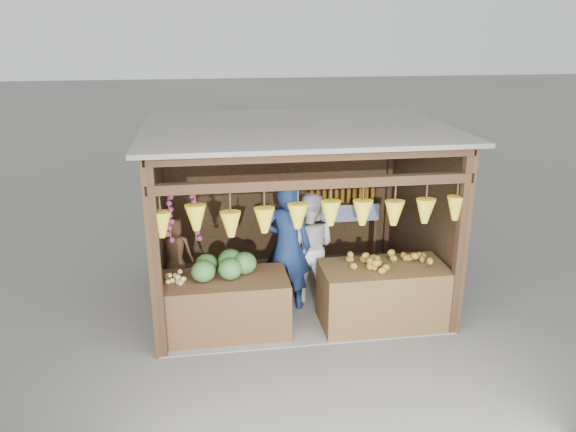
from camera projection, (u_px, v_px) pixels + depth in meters
The scene contains 12 objects.
ground at pixel (295, 295), 8.79m from camera, with size 80.00×80.00×0.00m, color #514F49.
stall_structure at pixel (294, 194), 8.21m from camera, with size 4.30×3.30×2.66m.
back_shelf at pixel (342, 213), 9.86m from camera, with size 1.25×0.32×1.32m.
counter_left at pixel (225, 305), 7.60m from camera, with size 1.70×0.85×0.80m, color #472F17.
counter_right at pixel (382, 295), 7.81m from camera, with size 1.72×0.85×0.87m, color #463217.
stool at pixel (178, 293), 8.53m from camera, with size 0.31×0.31×0.29m, color black.
man_standing at pixel (287, 246), 8.13m from camera, with size 0.70×0.46×1.93m, color #14264E.
woman_standing at pixel (309, 247), 8.41m from camera, with size 0.83×0.64×1.70m, color silver.
vendor_seated at pixel (175, 252), 8.32m from camera, with size 0.51×0.33×1.04m, color brown.
melon_pile at pixel (222, 265), 7.50m from camera, with size 1.00×0.50×0.32m, color #155116, non-canonical shape.
tanfruit_pile at pixel (175, 277), 7.35m from camera, with size 0.34×0.40×0.13m, color tan, non-canonical shape.
mango_pile at pixel (390, 259), 7.62m from camera, with size 1.40×0.64×0.22m, color #B34A17, non-canonical shape.
Camera 1 is at (-1.32, -7.82, 3.97)m, focal length 35.00 mm.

